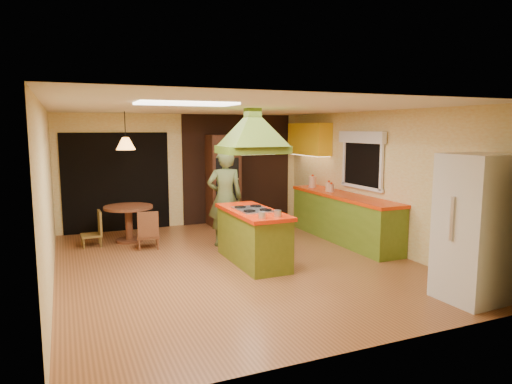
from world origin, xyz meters
name	(u,v)px	position (x,y,z in m)	size (l,w,h in m)	color
ground	(237,263)	(0.00, 0.00, 0.00)	(6.50, 6.50, 0.00)	#955730
room_walls	(236,187)	(0.00, 0.00, 1.25)	(5.50, 6.50, 6.50)	beige
ceiling_plane	(236,108)	(0.00, 0.00, 2.50)	(6.50, 6.50, 0.00)	silver
brick_panel	(238,169)	(1.25, 3.23, 1.25)	(2.64, 0.03, 2.50)	#381E14
nook_opening	(117,182)	(-1.50, 3.23, 1.05)	(2.20, 0.03, 2.10)	black
right_counter	(343,217)	(2.45, 0.60, 0.46)	(0.62, 3.05, 0.92)	olive
upper_cabinets	(309,139)	(2.57, 2.20, 1.95)	(0.34, 1.40, 0.70)	yellow
window_right	(362,150)	(2.70, 0.40, 1.77)	(0.12, 1.35, 1.06)	black
fluor_panel	(186,104)	(-1.10, -1.20, 2.48)	(1.20, 0.60, 0.03)	white
kitchen_island	(253,236)	(0.26, -0.07, 0.44)	(0.71, 1.75, 0.89)	olive
range_hood	(253,124)	(0.26, -0.07, 2.25)	(1.05, 0.77, 0.79)	#4C6519
man	(225,198)	(0.21, 1.16, 0.90)	(0.66, 0.43, 1.80)	#46512B
refrigerator	(475,228)	(2.21, -2.69, 0.94)	(0.77, 0.73, 1.88)	silver
wall_oven	(223,180)	(0.79, 2.95, 1.02)	(0.68, 0.61, 2.05)	#482517
dining_table	(129,217)	(-1.42, 2.17, 0.49)	(0.93, 0.93, 0.70)	brown
chair_left	(91,229)	(-2.12, 2.07, 0.33)	(0.36, 0.36, 0.66)	brown
chair_near	(148,229)	(-1.17, 1.52, 0.35)	(0.39, 0.39, 0.71)	brown
pendant_lamp	(126,144)	(-1.42, 2.17, 1.90)	(0.36, 0.36, 0.23)	#FF9E3F
canister_large	(312,182)	(2.40, 1.72, 1.04)	(0.16, 0.16, 0.24)	beige
canister_medium	(329,187)	(2.40, 1.07, 1.01)	(0.13, 0.13, 0.18)	beige
canister_small	(331,188)	(2.40, 0.97, 1.00)	(0.11, 0.11, 0.15)	beige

